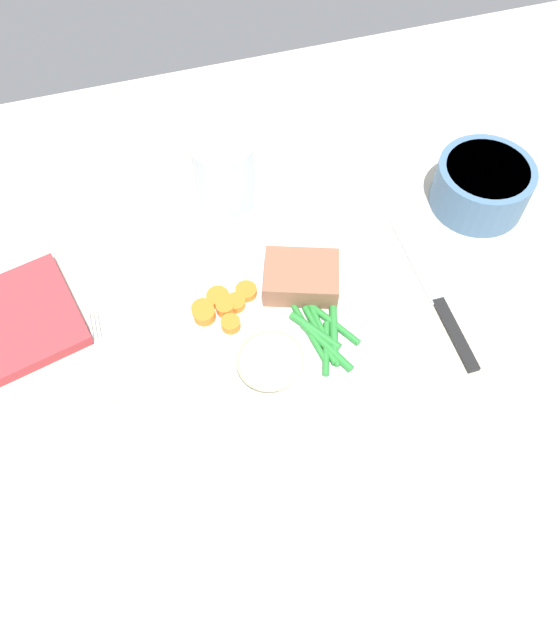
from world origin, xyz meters
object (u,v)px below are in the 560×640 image
water_glass (225,179)px  salad_bowl (482,184)px  dinner_plate (280,329)px  fork (105,379)px  knife (435,295)px  meat_portion (301,277)px  napkin (18,320)px

water_glass → salad_bowl: water_glass is taller
dinner_plate → salad_bowl: salad_bowl is taller
fork → knife: 35.81cm
fork → salad_bowl: 47.42cm
dinner_plate → meat_portion: size_ratio=3.39×
fork → salad_bowl: size_ratio=1.49×
napkin → meat_portion: bearing=-9.1°
knife → salad_bowl: size_ratio=1.84×
dinner_plate → salad_bowl: bearing=21.2°
dinner_plate → meat_portion: (3.56, 4.15, 2.22)cm
fork → napkin: bearing=134.6°
salad_bowl → fork: bearing=-166.6°
salad_bowl → napkin: bearing=-178.0°
meat_portion → fork: bearing=-168.6°
dinner_plate → salad_bowl: 29.81cm
fork → knife: knife is taller
dinner_plate → meat_portion: meat_portion is taller
dinner_plate → meat_portion: bearing=49.4°
dinner_plate → fork: (-18.33, -0.26, -0.60)cm
dinner_plate → napkin: dinner_plate is taller
water_glass → napkin: 27.26cm
fork → meat_portion: bearing=15.9°
meat_portion → water_glass: bearing=106.9°
meat_portion → fork: 22.51cm
knife → water_glass: bearing=129.8°
dinner_plate → knife: 17.50cm
meat_portion → napkin: (-29.60, 4.75, -2.32)cm
water_glass → napkin: size_ratio=0.80×
knife → napkin: napkin is taller
knife → water_glass: size_ratio=2.07×
salad_bowl → napkin: salad_bowl is taller
water_glass → napkin: bearing=-158.3°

